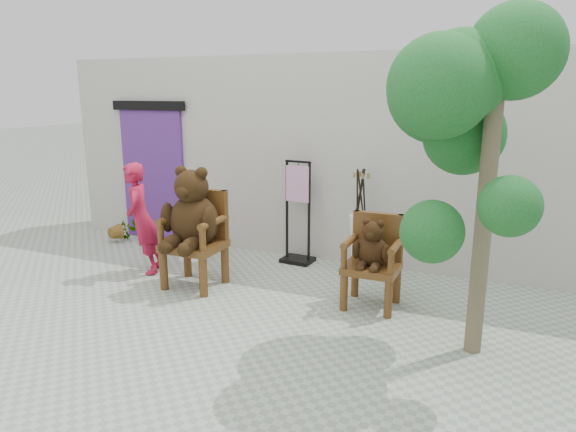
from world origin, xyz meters
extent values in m
plane|color=#959C8C|center=(0.00, 0.00, 0.00)|extent=(60.00, 60.00, 0.00)
cube|color=#AFACA4|center=(0.00, 3.10, 1.50)|extent=(9.00, 1.00, 3.00)
cube|color=#4F2674|center=(-3.00, 2.58, 1.10)|extent=(1.20, 0.08, 2.20)
cube|color=black|center=(-3.00, 2.54, 2.25)|extent=(1.40, 0.06, 0.15)
cylinder|color=#44270E|center=(-1.44, 0.66, 0.25)|extent=(0.11, 0.11, 0.50)
cylinder|color=#44270E|center=(-1.44, 1.19, 0.25)|extent=(0.11, 0.11, 0.50)
cylinder|color=#44270E|center=(-0.85, 0.66, 0.25)|extent=(0.11, 0.11, 0.50)
cylinder|color=#44270E|center=(-0.85, 1.19, 0.25)|extent=(0.11, 0.11, 0.50)
cube|color=#44270E|center=(-1.14, 0.93, 0.54)|extent=(0.71, 0.65, 0.09)
cube|color=#44270E|center=(-1.14, 1.20, 0.91)|extent=(0.67, 0.09, 0.65)
cylinder|color=#44270E|center=(-1.45, 1.20, 0.91)|extent=(0.09, 0.09, 0.65)
cylinder|color=#44270E|center=(-1.45, 0.66, 0.74)|extent=(0.08, 0.08, 0.29)
cylinder|color=#44270E|center=(-1.45, 0.93, 0.88)|extent=(0.09, 0.62, 0.09)
cylinder|color=#44270E|center=(-0.83, 1.20, 0.91)|extent=(0.09, 0.09, 0.65)
cylinder|color=#44270E|center=(-0.83, 0.66, 0.74)|extent=(0.08, 0.08, 0.29)
cylinder|color=#44270E|center=(-0.83, 0.93, 0.88)|extent=(0.09, 0.62, 0.09)
ellipsoid|color=black|center=(-1.14, 0.96, 0.86)|extent=(0.65, 0.55, 0.68)
sphere|color=black|center=(-1.14, 0.93, 1.31)|extent=(0.43, 0.43, 0.43)
ellipsoid|color=black|center=(-1.14, 0.76, 1.28)|extent=(0.19, 0.16, 0.16)
sphere|color=black|center=(-1.29, 0.94, 1.49)|extent=(0.15, 0.15, 0.15)
sphere|color=black|center=(-0.99, 0.94, 1.49)|extent=(0.15, 0.15, 0.15)
ellipsoid|color=black|center=(-1.45, 0.82, 0.91)|extent=(0.15, 0.22, 0.39)
ellipsoid|color=black|center=(-1.28, 0.67, 0.64)|extent=(0.19, 0.38, 0.19)
sphere|color=black|center=(-1.28, 0.52, 0.62)|extent=(0.18, 0.18, 0.18)
ellipsoid|color=black|center=(-0.83, 0.82, 0.91)|extent=(0.15, 0.22, 0.39)
ellipsoid|color=black|center=(-1.00, 0.67, 0.64)|extent=(0.19, 0.38, 0.19)
sphere|color=black|center=(-1.00, 0.52, 0.62)|extent=(0.18, 0.18, 0.18)
cylinder|color=#44270E|center=(0.87, 0.95, 0.22)|extent=(0.09, 0.09, 0.43)
cylinder|color=#44270E|center=(0.87, 1.41, 0.22)|extent=(0.09, 0.09, 0.43)
cylinder|color=#44270E|center=(1.38, 0.95, 0.22)|extent=(0.09, 0.09, 0.43)
cylinder|color=#44270E|center=(1.38, 1.41, 0.22)|extent=(0.09, 0.09, 0.43)
cube|color=#44270E|center=(1.13, 1.18, 0.47)|extent=(0.62, 0.57, 0.08)
cube|color=#44270E|center=(1.13, 1.42, 0.80)|extent=(0.59, 0.08, 0.57)
cylinder|color=#44270E|center=(0.86, 1.42, 0.80)|extent=(0.08, 0.08, 0.57)
cylinder|color=#44270E|center=(0.86, 0.95, 0.64)|extent=(0.07, 0.07, 0.26)
cylinder|color=#44270E|center=(0.86, 1.18, 0.77)|extent=(0.08, 0.54, 0.08)
cylinder|color=#44270E|center=(1.39, 1.42, 0.80)|extent=(0.08, 0.08, 0.57)
cylinder|color=#44270E|center=(1.39, 0.95, 0.64)|extent=(0.07, 0.07, 0.26)
cylinder|color=#44270E|center=(1.39, 1.18, 0.77)|extent=(0.08, 0.54, 0.08)
ellipsoid|color=black|center=(1.13, 1.19, 0.67)|extent=(0.36, 0.30, 0.38)
sphere|color=black|center=(1.13, 1.17, 0.91)|extent=(0.24, 0.24, 0.24)
ellipsoid|color=black|center=(1.13, 1.08, 0.90)|extent=(0.11, 0.09, 0.09)
sphere|color=black|center=(1.04, 1.18, 1.02)|extent=(0.08, 0.08, 0.08)
sphere|color=black|center=(1.21, 1.18, 1.02)|extent=(0.08, 0.08, 0.08)
ellipsoid|color=black|center=(0.96, 1.11, 0.69)|extent=(0.08, 0.12, 0.21)
ellipsoid|color=black|center=(1.05, 1.03, 0.55)|extent=(0.10, 0.21, 0.10)
sphere|color=black|center=(1.05, 0.94, 0.53)|extent=(0.10, 0.10, 0.10)
ellipsoid|color=black|center=(1.30, 1.11, 0.69)|extent=(0.08, 0.12, 0.21)
ellipsoid|color=black|center=(1.20, 1.03, 0.55)|extent=(0.10, 0.21, 0.10)
sphere|color=black|center=(1.20, 0.94, 0.53)|extent=(0.10, 0.10, 0.10)
imported|color=#A51433|center=(-2.08, 1.09, 0.77)|extent=(0.58, 0.67, 1.54)
cylinder|color=white|center=(-1.77, 1.85, 0.69)|extent=(0.60, 0.60, 0.03)
cylinder|color=white|center=(-1.77, 1.85, 0.35)|extent=(0.06, 0.06, 0.68)
cylinder|color=white|center=(-1.77, 1.85, 0.01)|extent=(0.44, 0.44, 0.03)
cube|color=black|center=(-0.46, 2.36, 0.75)|extent=(0.03, 0.03, 1.50)
cube|color=black|center=(-0.10, 2.34, 0.75)|extent=(0.03, 0.03, 1.50)
cube|color=black|center=(-0.28, 2.35, 1.50)|extent=(0.40, 0.06, 0.03)
cube|color=black|center=(-0.28, 2.35, 0.03)|extent=(0.48, 0.38, 0.06)
cube|color=#CA8AB7|center=(-0.28, 2.34, 1.18)|extent=(0.36, 0.07, 0.52)
cylinder|color=black|center=(-0.28, 2.35, 1.47)|extent=(0.01, 0.01, 0.08)
cylinder|color=white|center=(0.67, 2.29, 0.44)|extent=(0.32, 0.32, 0.03)
cylinder|color=white|center=(0.76, 2.37, 0.22)|extent=(0.03, 0.03, 0.44)
cylinder|color=white|center=(0.59, 2.37, 0.22)|extent=(0.03, 0.03, 0.44)
cylinder|color=white|center=(0.59, 2.20, 0.22)|extent=(0.03, 0.03, 0.44)
cylinder|color=white|center=(0.76, 2.20, 0.22)|extent=(0.03, 0.03, 0.44)
cylinder|color=black|center=(0.64, 2.33, 1.05)|extent=(0.09, 0.07, 0.80)
cylinder|color=olive|center=(0.62, 2.35, 1.38)|extent=(0.04, 0.04, 0.07)
cylinder|color=black|center=(0.65, 2.33, 1.05)|extent=(0.11, 0.08, 0.80)
cylinder|color=olive|center=(0.62, 2.36, 1.38)|extent=(0.04, 0.04, 0.08)
cylinder|color=black|center=(0.63, 2.27, 1.05)|extent=(0.08, 0.16, 0.79)
cylinder|color=olive|center=(0.58, 2.25, 1.38)|extent=(0.04, 0.05, 0.08)
cylinder|color=black|center=(0.69, 2.24, 1.05)|extent=(0.14, 0.07, 0.80)
cylinder|color=olive|center=(0.71, 2.20, 1.38)|extent=(0.05, 0.04, 0.08)
cylinder|color=black|center=(0.72, 2.28, 1.05)|extent=(0.05, 0.16, 0.79)
cylinder|color=olive|center=(0.77, 2.27, 1.38)|extent=(0.04, 0.05, 0.08)
cylinder|color=black|center=(0.64, 2.32, 1.05)|extent=(0.13, 0.14, 0.79)
cylinder|color=olive|center=(0.59, 2.36, 1.38)|extent=(0.05, 0.05, 0.08)
cylinder|color=#4E432E|center=(2.31, 0.53, 1.39)|extent=(0.16, 0.16, 2.77)
sphere|color=#113F1C|center=(1.95, 0.85, 2.52)|extent=(0.84, 0.84, 0.84)
sphere|color=#113F1C|center=(2.04, 0.94, 2.06)|extent=(0.80, 0.80, 0.80)
sphere|color=#113F1C|center=(2.02, 0.41, 2.59)|extent=(0.81, 0.81, 0.81)
sphere|color=#113F1C|center=(1.81, 0.86, 2.47)|extent=(1.03, 1.03, 1.03)
sphere|color=#113F1C|center=(1.89, 0.66, 2.42)|extent=(0.72, 0.72, 0.72)
sphere|color=#113F1C|center=(2.44, 0.50, 2.80)|extent=(0.82, 0.82, 0.82)
sphere|color=#113F1C|center=(1.88, 0.21, 2.51)|extent=(0.89, 0.89, 0.89)
sphere|color=#113F1C|center=(1.92, 0.04, 1.29)|extent=(0.55, 0.55, 0.55)
sphere|color=#113F1C|center=(2.51, -0.06, 1.58)|extent=(0.50, 0.50, 0.50)
imported|color=#113F1C|center=(-3.40, 2.18, 0.22)|extent=(0.49, 0.46, 0.44)
camera|label=1|loc=(2.46, -4.39, 2.46)|focal=32.00mm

